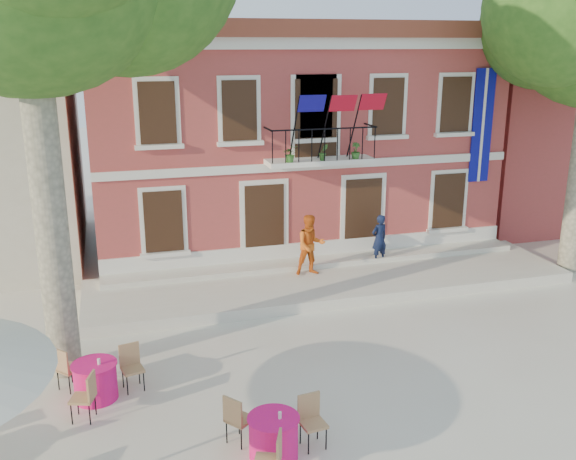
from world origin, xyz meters
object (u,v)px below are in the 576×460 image
Objects in this scene: cafe_table_1 at (274,435)px; pedestrian_navy at (379,239)px; cafe_table_3 at (95,379)px; pedestrian_orange at (311,245)px.

pedestrian_navy is at bearing 55.89° from cafe_table_1.
pedestrian_navy reaches higher than cafe_table_1.
pedestrian_navy is 10.02m from cafe_table_3.
pedestrian_navy is 9.88m from cafe_table_1.
pedestrian_orange reaches higher than cafe_table_1.
pedestrian_orange is at bearing -4.13° from pedestrian_navy.
pedestrian_orange reaches higher than cafe_table_3.
pedestrian_orange is 7.85m from cafe_table_3.
pedestrian_navy is 0.85× the size of pedestrian_orange.
pedestrian_orange is at bearing 67.74° from cafe_table_1.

